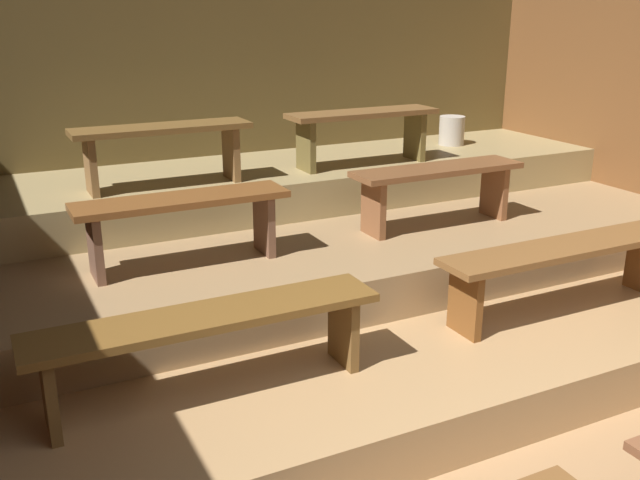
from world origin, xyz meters
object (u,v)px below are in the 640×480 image
object	(u,v)px
bench_middle_right	(437,181)
bench_middle_left	(183,213)
bench_upper_right	(363,124)
bench_lower_left	(208,330)
bench_upper_left	(162,140)
pail_upper	(452,130)
bench_lower_right	(564,258)

from	to	relation	value
bench_middle_right	bench_middle_left	bearing A→B (deg)	180.00
bench_middle_right	bench_upper_right	distance (m)	0.93
bench_lower_left	bench_middle_left	distance (m)	1.13
bench_middle_right	bench_upper_right	size ratio (longest dim) A/B	1.04
bench_middle_right	bench_upper_right	xyz separation A→B (m)	(-0.13, 0.88, 0.29)
bench_upper_left	bench_middle_right	bearing A→B (deg)	-26.52
bench_middle_right	pail_upper	bearing A→B (deg)	50.19
bench_middle_left	bench_middle_right	distance (m)	1.88
bench_lower_right	bench_upper_left	size ratio (longest dim) A/B	1.37
bench_upper_right	bench_upper_left	bearing A→B (deg)	180.00
bench_lower_right	bench_lower_left	bearing A→B (deg)	180.00
bench_upper_right	pail_upper	distance (m)	1.28
bench_upper_right	pail_upper	xyz separation A→B (m)	(1.19, 0.40, -0.20)
pail_upper	bench_middle_left	bearing A→B (deg)	-156.54
bench_lower_left	bench_middle_right	size ratio (longest dim) A/B	1.32
bench_middle_left	bench_middle_right	world-z (taller)	same
bench_middle_left	pail_upper	world-z (taller)	pail_upper
bench_middle_left	bench_lower_right	bearing A→B (deg)	-27.24
bench_upper_left	pail_upper	world-z (taller)	bench_upper_left
bench_upper_left	bench_upper_right	xyz separation A→B (m)	(1.63, 0.00, 0.00)
bench_lower_left	bench_middle_left	xyz separation A→B (m)	(0.20, 1.07, 0.28)
bench_middle_right	bench_upper_left	xyz separation A→B (m)	(-1.76, 0.88, 0.29)
bench_middle_left	bench_upper_right	xyz separation A→B (m)	(1.76, 0.88, 0.29)
bench_upper_left	bench_middle_left	bearing A→B (deg)	-98.14
pail_upper	bench_lower_left	bearing A→B (deg)	-143.25
bench_lower_left	bench_middle_right	bearing A→B (deg)	27.24
bench_middle_left	bench_upper_left	bearing A→B (deg)	81.86
bench_middle_left	bench_upper_left	world-z (taller)	bench_upper_left
bench_lower_left	bench_middle_right	world-z (taller)	bench_middle_right
bench_lower_left	bench_middle_left	world-z (taller)	bench_middle_left
bench_lower_left	bench_lower_right	bearing A→B (deg)	0.00
bench_lower_left	bench_upper_left	bearing A→B (deg)	80.49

